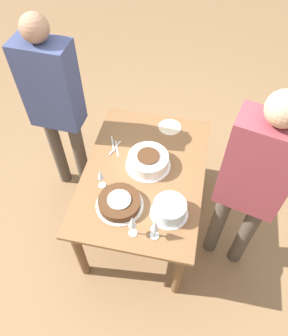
# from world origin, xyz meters

# --- Properties ---
(ground_plane) EXTENTS (12.00, 12.00, 0.00)m
(ground_plane) POSITION_xyz_m (0.00, 0.00, 0.00)
(ground_plane) COLOR #8E6B47
(dining_table) EXTENTS (1.29, 0.90, 0.73)m
(dining_table) POSITION_xyz_m (0.00, 0.00, 0.61)
(dining_table) COLOR brown
(dining_table) RESTS_ON ground_plane
(cake_center_white) EXTENTS (0.34, 0.34, 0.12)m
(cake_center_white) POSITION_xyz_m (-0.07, 0.02, 0.78)
(cake_center_white) COLOR white
(cake_center_white) RESTS_ON dining_table
(cake_front_chocolate) EXTENTS (0.33, 0.33, 0.08)m
(cake_front_chocolate) POSITION_xyz_m (0.32, -0.11, 0.76)
(cake_front_chocolate) COLOR white
(cake_front_chocolate) RESTS_ON dining_table
(cake_back_decorated) EXTENTS (0.26, 0.26, 0.12)m
(cake_back_decorated) POSITION_xyz_m (0.31, 0.24, 0.79)
(cake_back_decorated) COLOR white
(cake_back_decorated) RESTS_ON dining_table
(wine_glass_near) EXTENTS (0.06, 0.06, 0.19)m
(wine_glass_near) POSITION_xyz_m (0.50, 0.17, 0.86)
(wine_glass_near) COLOR silver
(wine_glass_near) RESTS_ON dining_table
(wine_glass_far) EXTENTS (0.06, 0.06, 0.21)m
(wine_glass_far) POSITION_xyz_m (0.51, 0.03, 0.87)
(wine_glass_far) COLOR silver
(wine_glass_far) RESTS_ON dining_table
(wine_glass_extra) EXTENTS (0.06, 0.06, 0.18)m
(wine_glass_extra) POSITION_xyz_m (0.18, -0.27, 0.85)
(wine_glass_extra) COLOR silver
(wine_glass_extra) RESTS_ON dining_table
(dessert_plate_left) EXTENTS (0.19, 0.19, 0.01)m
(dessert_plate_left) POSITION_xyz_m (-0.51, 0.12, 0.73)
(dessert_plate_left) COLOR beige
(dessert_plate_left) RESTS_ON dining_table
(fork_pile) EXTENTS (0.20, 0.12, 0.01)m
(fork_pile) POSITION_xyz_m (-0.20, -0.28, 0.73)
(fork_pile) COLOR silver
(fork_pile) RESTS_ON dining_table
(person_cutting) EXTENTS (0.24, 0.41, 1.72)m
(person_cutting) POSITION_xyz_m (-0.30, -0.76, 1.04)
(person_cutting) COLOR #4C4238
(person_cutting) RESTS_ON ground_plane
(person_watching) EXTENTS (0.31, 0.44, 1.73)m
(person_watching) POSITION_xyz_m (0.16, 0.72, 1.05)
(person_watching) COLOR #4C4238
(person_watching) RESTS_ON ground_plane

